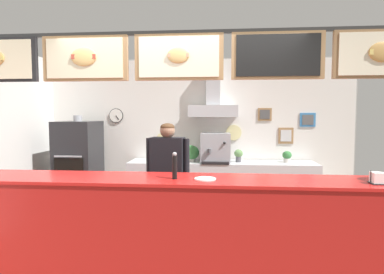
% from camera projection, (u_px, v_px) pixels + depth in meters
% --- Properties ---
extents(ground_plane, '(6.60, 6.60, 0.00)m').
position_uv_depth(ground_plane, '(181.00, 272.00, 3.54)').
color(ground_plane, brown).
extents(back_wall_assembly, '(5.50, 2.72, 2.70)m').
position_uv_depth(back_wall_assembly, '(198.00, 130.00, 5.72)').
color(back_wall_assembly, '#9E9E99').
rests_on(back_wall_assembly, ground_plane).
extents(service_counter, '(4.78, 0.62, 1.09)m').
position_uv_depth(service_counter, '(177.00, 232.00, 3.23)').
color(service_counter, '#B21916').
rests_on(service_counter, ground_plane).
extents(back_prep_counter, '(3.14, 0.62, 0.91)m').
position_uv_depth(back_prep_counter, '(221.00, 189.00, 5.54)').
color(back_prep_counter, silver).
rests_on(back_prep_counter, ground_plane).
extents(pizza_oven, '(0.63, 0.75, 1.70)m').
position_uv_depth(pizza_oven, '(79.00, 168.00, 5.49)').
color(pizza_oven, '#232326').
rests_on(pizza_oven, ground_plane).
extents(shop_worker, '(0.61, 0.28, 1.60)m').
position_uv_depth(shop_worker, '(168.00, 177.00, 4.46)').
color(shop_worker, '#232328').
rests_on(shop_worker, ground_plane).
extents(espresso_machine, '(0.49, 0.51, 0.49)m').
position_uv_depth(espresso_machine, '(216.00, 148.00, 5.47)').
color(espresso_machine, '#A3A5AD').
rests_on(espresso_machine, back_prep_counter).
extents(potted_basil, '(0.15, 0.15, 0.19)m').
position_uv_depth(potted_basil, '(287.00, 156.00, 5.43)').
color(potted_basil, beige).
rests_on(potted_basil, back_prep_counter).
extents(potted_sage, '(0.16, 0.16, 0.22)m').
position_uv_depth(potted_sage, '(155.00, 154.00, 5.60)').
color(potted_sage, '#9E563D').
rests_on(potted_sage, back_prep_counter).
extents(potted_oregano, '(0.27, 0.27, 0.28)m').
position_uv_depth(potted_oregano, '(191.00, 153.00, 5.52)').
color(potted_oregano, beige).
rests_on(potted_oregano, back_prep_counter).
extents(potted_thyme, '(0.15, 0.15, 0.21)m').
position_uv_depth(potted_thyme, '(238.00, 155.00, 5.48)').
color(potted_thyme, '#4C4C51').
rests_on(potted_thyme, back_prep_counter).
extents(pepper_grinder, '(0.05, 0.05, 0.26)m').
position_uv_depth(pepper_grinder, '(175.00, 166.00, 3.14)').
color(pepper_grinder, black).
rests_on(pepper_grinder, service_counter).
extents(napkin_holder, '(0.13, 0.13, 0.12)m').
position_uv_depth(napkin_holder, '(378.00, 178.00, 2.92)').
color(napkin_holder, '#262628').
rests_on(napkin_holder, service_counter).
extents(condiment_plate, '(0.21, 0.21, 0.01)m').
position_uv_depth(condiment_plate, '(205.00, 179.00, 3.12)').
color(condiment_plate, white).
rests_on(condiment_plate, service_counter).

